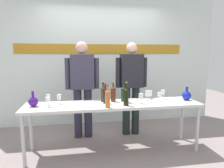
% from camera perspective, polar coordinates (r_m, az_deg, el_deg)
% --- Properties ---
extents(ground_plane, '(10.00, 10.00, 0.00)m').
position_cam_1_polar(ground_plane, '(3.38, 0.46, -18.07)').
color(ground_plane, gray).
extents(back_wall, '(5.00, 0.11, 3.00)m').
position_cam_1_polar(back_wall, '(4.44, -2.86, 8.35)').
color(back_wall, silver).
rests_on(back_wall, ground).
extents(display_table, '(2.64, 0.58, 0.76)m').
position_cam_1_polar(display_table, '(3.13, 0.47, -6.49)').
color(display_table, silver).
rests_on(display_table, ground).
extents(decanter_blue_left, '(0.14, 0.14, 0.22)m').
position_cam_1_polar(decanter_blue_left, '(3.13, -21.04, -4.55)').
color(decanter_blue_left, '#43158A').
rests_on(decanter_blue_left, display_table).
extents(decanter_blue_right, '(0.15, 0.15, 0.22)m').
position_cam_1_polar(decanter_blue_right, '(3.53, 19.99, -3.01)').
color(decanter_blue_right, '#1723AD').
rests_on(decanter_blue_right, display_table).
extents(presenter_left, '(0.59, 0.22, 1.71)m').
position_cam_1_polar(presenter_left, '(3.65, -8.21, 0.05)').
color(presenter_left, '#29263B').
rests_on(presenter_left, ground).
extents(presenter_right, '(0.59, 0.22, 1.71)m').
position_cam_1_polar(presenter_right, '(3.78, 5.38, 0.27)').
color(presenter_right, '#1E2627').
rests_on(presenter_right, ground).
extents(wine_bottle_0, '(0.07, 0.07, 0.33)m').
position_cam_1_polar(wine_bottle_0, '(2.98, 3.94, -3.43)').
color(wine_bottle_0, black).
rests_on(wine_bottle_0, display_table).
extents(wine_bottle_1, '(0.07, 0.07, 0.31)m').
position_cam_1_polar(wine_bottle_1, '(3.22, 0.33, -2.63)').
color(wine_bottle_1, '#552D18').
rests_on(wine_bottle_1, display_table).
extents(wine_bottle_2, '(0.07, 0.07, 0.30)m').
position_cam_1_polar(wine_bottle_2, '(3.10, -1.86, -3.08)').
color(wine_bottle_2, black).
rests_on(wine_bottle_2, display_table).
extents(wine_bottle_3, '(0.07, 0.07, 0.30)m').
position_cam_1_polar(wine_bottle_3, '(3.22, -2.49, -2.59)').
color(wine_bottle_3, '#4C2C17').
rests_on(wine_bottle_3, display_table).
extents(wine_bottle_4, '(0.06, 0.06, 0.32)m').
position_cam_1_polar(wine_bottle_4, '(3.14, 3.99, -2.80)').
color(wine_bottle_4, black).
rests_on(wine_bottle_4, display_table).
extents(wine_bottle_5, '(0.07, 0.07, 0.30)m').
position_cam_1_polar(wine_bottle_5, '(3.23, 3.20, -2.67)').
color(wine_bottle_5, '#144120').
rests_on(wine_bottle_5, display_table).
extents(wine_bottle_6, '(0.07, 0.07, 0.32)m').
position_cam_1_polar(wine_bottle_6, '(2.85, -1.24, -3.90)').
color(wine_bottle_6, orange).
rests_on(wine_bottle_6, display_table).
extents(wine_glass_left_0, '(0.06, 0.06, 0.15)m').
position_cam_1_polar(wine_glass_left_0, '(3.15, -17.34, -3.63)').
color(wine_glass_left_0, white).
rests_on(wine_glass_left_0, display_table).
extents(wine_glass_left_1, '(0.06, 0.06, 0.14)m').
position_cam_1_polar(wine_glass_left_1, '(3.17, -14.48, -3.58)').
color(wine_glass_left_1, white).
rests_on(wine_glass_left_1, display_table).
extents(wine_glass_left_2, '(0.07, 0.07, 0.14)m').
position_cam_1_polar(wine_glass_left_2, '(3.02, -17.40, -4.19)').
color(wine_glass_left_2, white).
rests_on(wine_glass_left_2, display_table).
extents(wine_glass_right_0, '(0.06, 0.06, 0.14)m').
position_cam_1_polar(wine_glass_right_0, '(3.43, 10.59, -2.54)').
color(wine_glass_right_0, white).
rests_on(wine_glass_right_0, display_table).
extents(wine_glass_right_1, '(0.07, 0.07, 0.16)m').
position_cam_1_polar(wine_glass_right_1, '(3.32, 9.79, -2.66)').
color(wine_glass_right_1, white).
rests_on(wine_glass_right_1, display_table).
extents(wine_glass_right_2, '(0.07, 0.07, 0.16)m').
position_cam_1_polar(wine_glass_right_2, '(3.11, 8.04, -3.37)').
color(wine_glass_right_2, white).
rests_on(wine_glass_right_2, display_table).
extents(wine_glass_right_3, '(0.07, 0.07, 0.15)m').
position_cam_1_polar(wine_glass_right_3, '(3.51, 13.99, -2.28)').
color(wine_glass_right_3, white).
rests_on(wine_glass_right_3, display_table).
extents(wine_glass_right_4, '(0.07, 0.07, 0.14)m').
position_cam_1_polar(wine_glass_right_4, '(3.31, 13.12, -2.95)').
color(wine_glass_right_4, white).
rests_on(wine_glass_right_4, display_table).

